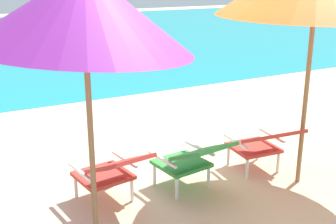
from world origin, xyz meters
The scene contains 6 objects.
ground_plane centered at (0.00, 4.00, 0.00)m, with size 40.00×40.00×0.00m, color beige.
ocean_band centered at (0.00, 12.90, 0.00)m, with size 40.00×18.00×0.01m, color teal.
lounge_chair_left centered at (-0.91, 0.03, 0.40)m, with size 0.65×0.94×0.68m.
lounge_chair_center centered at (-0.04, -0.09, 0.40)m, with size 0.65×0.94×0.68m.
lounge_chair_right centered at (0.93, -0.10, 0.40)m, with size 0.60×0.91×0.68m.
beach_umbrella_left centered at (-1.23, -0.40, 2.03)m, with size 2.24×2.21×2.41m.
Camera 1 is at (-2.28, -3.76, 2.29)m, focal length 46.64 mm.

